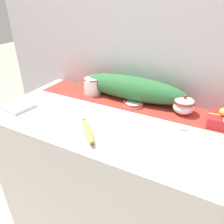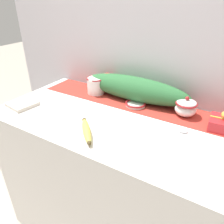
{
  "view_description": "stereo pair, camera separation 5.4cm",
  "coord_description": "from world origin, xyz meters",
  "px_view_note": "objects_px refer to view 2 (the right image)",
  "views": [
    {
      "loc": [
        0.44,
        -0.85,
        1.42
      ],
      "look_at": [
        0.02,
        -0.04,
        0.92
      ],
      "focal_mm": 35.0,
      "sensor_mm": 36.0,
      "label": 1
    },
    {
      "loc": [
        0.49,
        -0.82,
        1.42
      ],
      "look_at": [
        0.02,
        -0.04,
        0.92
      ],
      "focal_mm": 35.0,
      "sensor_mm": 36.0,
      "label": 2
    }
  ],
  "objects_px": {
    "napkin_stack": "(22,104)",
    "small_dish": "(136,104)",
    "cream_pitcher": "(96,85)",
    "sugar_bowl": "(186,107)",
    "spoon": "(181,131)",
    "banana": "(86,130)"
  },
  "relations": [
    {
      "from": "napkin_stack",
      "to": "small_dish",
      "type": "bearing_deg",
      "value": 30.33
    },
    {
      "from": "cream_pitcher",
      "to": "napkin_stack",
      "type": "relative_size",
      "value": 0.93
    },
    {
      "from": "cream_pitcher",
      "to": "sugar_bowl",
      "type": "bearing_deg",
      "value": -0.12
    },
    {
      "from": "sugar_bowl",
      "to": "spoon",
      "type": "height_order",
      "value": "sugar_bowl"
    },
    {
      "from": "cream_pitcher",
      "to": "small_dish",
      "type": "bearing_deg",
      "value": -6.44
    },
    {
      "from": "small_dish",
      "to": "banana",
      "type": "relative_size",
      "value": 0.66
    },
    {
      "from": "sugar_bowl",
      "to": "small_dish",
      "type": "bearing_deg",
      "value": -173.17
    },
    {
      "from": "spoon",
      "to": "banana",
      "type": "bearing_deg",
      "value": -154.46
    },
    {
      "from": "banana",
      "to": "spoon",
      "type": "xyz_separation_m",
      "value": [
        0.35,
        0.23,
        -0.01
      ]
    },
    {
      "from": "banana",
      "to": "napkin_stack",
      "type": "distance_m",
      "value": 0.47
    },
    {
      "from": "sugar_bowl",
      "to": "napkin_stack",
      "type": "xyz_separation_m",
      "value": [
        -0.8,
        -0.35,
        -0.04
      ]
    },
    {
      "from": "spoon",
      "to": "napkin_stack",
      "type": "distance_m",
      "value": 0.85
    },
    {
      "from": "spoon",
      "to": "napkin_stack",
      "type": "xyz_separation_m",
      "value": [
        -0.83,
        -0.19,
        0.01
      ]
    },
    {
      "from": "cream_pitcher",
      "to": "spoon",
      "type": "bearing_deg",
      "value": -15.12
    },
    {
      "from": "sugar_bowl",
      "to": "banana",
      "type": "xyz_separation_m",
      "value": [
        -0.33,
        -0.39,
        -0.03
      ]
    },
    {
      "from": "sugar_bowl",
      "to": "banana",
      "type": "distance_m",
      "value": 0.51
    },
    {
      "from": "cream_pitcher",
      "to": "sugar_bowl",
      "type": "relative_size",
      "value": 1.17
    },
    {
      "from": "cream_pitcher",
      "to": "napkin_stack",
      "type": "distance_m",
      "value": 0.43
    },
    {
      "from": "sugar_bowl",
      "to": "spoon",
      "type": "bearing_deg",
      "value": -80.21
    },
    {
      "from": "spoon",
      "to": "napkin_stack",
      "type": "height_order",
      "value": "napkin_stack"
    },
    {
      "from": "banana",
      "to": "cream_pitcher",
      "type": "bearing_deg",
      "value": 119.29
    },
    {
      "from": "cream_pitcher",
      "to": "napkin_stack",
      "type": "height_order",
      "value": "cream_pitcher"
    }
  ]
}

